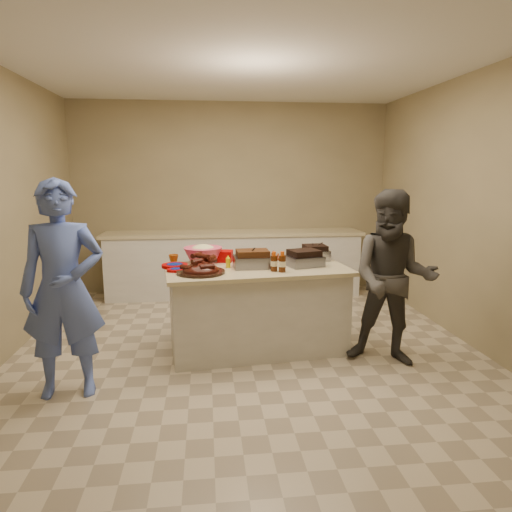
{
  "coord_description": "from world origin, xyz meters",
  "views": [
    {
      "loc": [
        -0.38,
        -4.15,
        1.73
      ],
      "look_at": [
        0.09,
        0.18,
        0.92
      ],
      "focal_mm": 32.0,
      "sensor_mm": 36.0,
      "label": 1
    }
  ],
  "objects": [
    {
      "name": "plate_stack_large",
      "position": [
        -0.69,
        0.22,
        0.82
      ],
      "size": [
        0.28,
        0.28,
        0.03
      ],
      "primitive_type": "cylinder",
      "rotation": [
        0.0,
        0.0,
        0.11
      ],
      "color": "#930000",
      "rests_on": "island"
    },
    {
      "name": "mac_cheese_dish",
      "position": [
        0.74,
        0.45,
        0.82
      ],
      "size": [
        0.36,
        0.31,
        0.08
      ],
      "primitive_type": "cube",
      "rotation": [
        0.0,
        0.0,
        0.33
      ],
      "color": "gold",
      "rests_on": "island"
    },
    {
      "name": "sauce_bowl",
      "position": [
        0.09,
        0.24,
        0.82
      ],
      "size": [
        0.12,
        0.05,
        0.12
      ],
      "primitive_type": "imported",
      "rotation": [
        0.0,
        0.0,
        0.11
      ],
      "color": "silver",
      "rests_on": "island"
    },
    {
      "name": "mustard_bottle",
      "position": [
        -0.18,
        0.14,
        0.82
      ],
      "size": [
        0.05,
        0.05,
        0.12
      ],
      "primitive_type": "cylinder",
      "rotation": [
        0.0,
        0.0,
        0.11
      ],
      "color": "#DABF0B",
      "rests_on": "island"
    },
    {
      "name": "brisket_tray",
      "position": [
        0.56,
        0.15,
        0.82
      ],
      "size": [
        0.39,
        0.35,
        0.1
      ],
      "primitive_type": "cube",
      "rotation": [
        0.0,
        0.0,
        0.28
      ],
      "color": "black",
      "rests_on": "island"
    },
    {
      "name": "bbq_bottle_a",
      "position": [
        0.24,
        -0.06,
        0.82
      ],
      "size": [
        0.07,
        0.07,
        0.18
      ],
      "primitive_type": "cylinder",
      "rotation": [
        0.0,
        0.0,
        0.11
      ],
      "color": "#3F1B07",
      "rests_on": "island"
    },
    {
      "name": "sausage_plate",
      "position": [
        0.25,
        0.49,
        0.82
      ],
      "size": [
        0.35,
        0.35,
        0.05
      ],
      "primitive_type": "cylinder",
      "rotation": [
        0.0,
        0.0,
        -0.16
      ],
      "color": "silver",
      "rests_on": "island"
    },
    {
      "name": "basket_stack",
      "position": [
        -0.23,
        0.46,
        0.82
      ],
      "size": [
        0.25,
        0.2,
        0.11
      ],
      "primitive_type": "cube",
      "rotation": [
        0.0,
        0.0,
        -0.18
      ],
      "color": "#930000",
      "rests_on": "island"
    },
    {
      "name": "plastic_cup",
      "position": [
        -0.71,
        0.41,
        0.82
      ],
      "size": [
        0.11,
        0.1,
        0.1
      ],
      "primitive_type": "imported",
      "rotation": [
        0.0,
        0.0,
        0.11
      ],
      "color": "#94450C",
      "rests_on": "island"
    },
    {
      "name": "room",
      "position": [
        0.0,
        0.0,
        0.0
      ],
      "size": [
        4.5,
        5.0,
        2.7
      ],
      "primitive_type": null,
      "color": "#968660",
      "rests_on": "ground"
    },
    {
      "name": "plate_stack_small",
      "position": [
        -0.67,
        0.03,
        0.82
      ],
      "size": [
        0.18,
        0.18,
        0.02
      ],
      "primitive_type": "cylinder",
      "rotation": [
        0.0,
        0.0,
        0.11
      ],
      "color": "#930000",
      "rests_on": "island"
    },
    {
      "name": "guest_blue",
      "position": [
        -1.48,
        -0.64,
        0.0
      ],
      "size": [
        0.79,
        1.74,
        0.4
      ],
      "primitive_type": "imported",
      "rotation": [
        0.0,
        0.0,
        0.1
      ],
      "color": "#526BC7",
      "rests_on": "ground"
    },
    {
      "name": "guest_gray",
      "position": [
        1.27,
        -0.34,
        0.0
      ],
      "size": [
        1.35,
        1.76,
        0.6
      ],
      "primitive_type": "imported",
      "rotation": [
        0.0,
        0.0,
        -0.42
      ],
      "color": "#43403C",
      "rests_on": "ground"
    },
    {
      "name": "roasting_pan",
      "position": [
        0.74,
        0.45,
        0.82
      ],
      "size": [
        0.28,
        0.28,
        0.11
      ],
      "primitive_type": "cube",
      "rotation": [
        0.0,
        0.0,
        0.05
      ],
      "color": "gray",
      "rests_on": "island"
    },
    {
      "name": "pulled_pork_tray",
      "position": [
        0.05,
        0.13,
        0.82
      ],
      "size": [
        0.37,
        0.29,
        0.11
      ],
      "primitive_type": "cube",
      "rotation": [
        0.0,
        0.0,
        0.04
      ],
      "color": "#47230F",
      "rests_on": "island"
    },
    {
      "name": "back_counter",
      "position": [
        0.0,
        2.2,
        0.45
      ],
      "size": [
        3.6,
        0.64,
        0.9
      ],
      "primitive_type": null,
      "color": "silver",
      "rests_on": "ground"
    },
    {
      "name": "rib_platter",
      "position": [
        -0.44,
        -0.08,
        0.82
      ],
      "size": [
        0.44,
        0.44,
        0.18
      ],
      "primitive_type": null,
      "rotation": [
        0.0,
        0.0,
        -0.01
      ],
      "color": "#44120B",
      "rests_on": "island"
    },
    {
      "name": "bbq_bottle_b",
      "position": [
        0.31,
        -0.1,
        0.82
      ],
      "size": [
        0.07,
        0.07,
        0.19
      ],
      "primitive_type": "cylinder",
      "rotation": [
        0.0,
        0.0,
        0.11
      ],
      "color": "#3F1B07",
      "rests_on": "island"
    },
    {
      "name": "island",
      "position": [
        0.09,
        0.13,
        0.0
      ],
      "size": [
        1.83,
        1.1,
        0.82
      ],
      "primitive_type": null,
      "rotation": [
        0.0,
        0.0,
        0.11
      ],
      "color": "silver",
      "rests_on": "ground"
    },
    {
      "name": "coleslaw_bowl",
      "position": [
        -0.42,
        0.42,
        0.82
      ],
      "size": [
        0.43,
        0.43,
        0.27
      ],
      "primitive_type": null,
      "rotation": [
        0.0,
        0.0,
        0.11
      ],
      "color": "#D33C5F",
      "rests_on": "island"
    }
  ]
}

